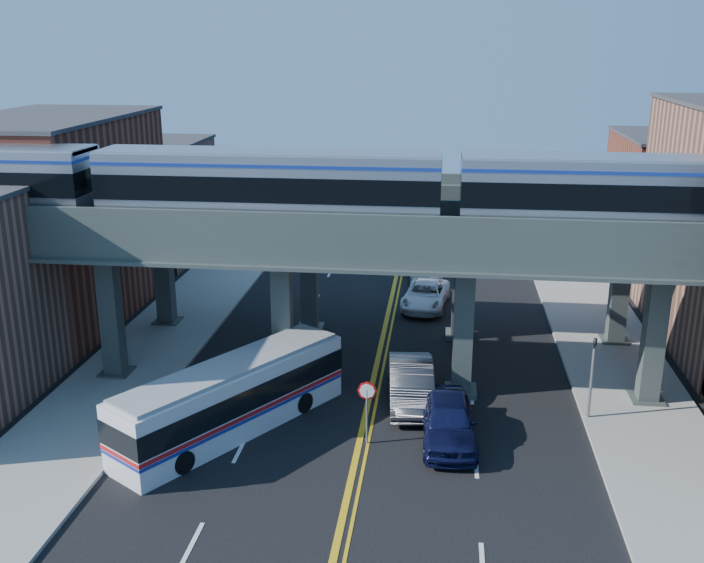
{
  "coord_description": "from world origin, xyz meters",
  "views": [
    {
      "loc": [
        2.96,
        -24.25,
        15.15
      ],
      "look_at": [
        -0.87,
        7.92,
        5.07
      ],
      "focal_mm": 40.0,
      "sensor_mm": 36.0,
      "label": 1
    }
  ],
  "objects_px": {
    "stop_sign": "(367,402)",
    "car_lane_d": "(424,268)",
    "transit_train": "(269,186)",
    "transit_bus": "(233,398)",
    "car_lane_b": "(411,384)",
    "car_lane_a": "(448,420)",
    "traffic_signal": "(592,369)",
    "car_lane_c": "(426,295)"
  },
  "relations": [
    {
      "from": "stop_sign",
      "to": "traffic_signal",
      "type": "distance_m",
      "value": 9.41
    },
    {
      "from": "transit_bus",
      "to": "car_lane_a",
      "type": "relative_size",
      "value": 1.96
    },
    {
      "from": "car_lane_b",
      "to": "car_lane_c",
      "type": "relative_size",
      "value": 1.04
    },
    {
      "from": "car_lane_b",
      "to": "car_lane_d",
      "type": "bearing_deg",
      "value": 85.01
    },
    {
      "from": "car_lane_a",
      "to": "traffic_signal",
      "type": "bearing_deg",
      "value": 19.54
    },
    {
      "from": "stop_sign",
      "to": "traffic_signal",
      "type": "relative_size",
      "value": 0.64
    },
    {
      "from": "transit_bus",
      "to": "car_lane_d",
      "type": "xyz_separation_m",
      "value": [
        6.95,
        21.75,
        -0.67
      ]
    },
    {
      "from": "car_lane_a",
      "to": "car_lane_d",
      "type": "height_order",
      "value": "car_lane_a"
    },
    {
      "from": "stop_sign",
      "to": "car_lane_d",
      "type": "xyz_separation_m",
      "value": [
        1.5,
        22.21,
        -1.02
      ]
    },
    {
      "from": "transit_train",
      "to": "transit_bus",
      "type": "height_order",
      "value": "transit_train"
    },
    {
      "from": "car_lane_b",
      "to": "transit_bus",
      "type": "bearing_deg",
      "value": -159.58
    },
    {
      "from": "car_lane_b",
      "to": "transit_train",
      "type": "bearing_deg",
      "value": 164.03
    },
    {
      "from": "transit_bus",
      "to": "car_lane_c",
      "type": "distance_m",
      "value": 17.75
    },
    {
      "from": "transit_bus",
      "to": "traffic_signal",
      "type": "bearing_deg",
      "value": -46.69
    },
    {
      "from": "car_lane_b",
      "to": "car_lane_d",
      "type": "xyz_separation_m",
      "value": [
        -0.04,
        18.41,
        -0.15
      ]
    },
    {
      "from": "transit_bus",
      "to": "car_lane_c",
      "type": "xyz_separation_m",
      "value": [
        7.24,
        16.2,
        -0.68
      ]
    },
    {
      "from": "traffic_signal",
      "to": "car_lane_d",
      "type": "bearing_deg",
      "value": 111.07
    },
    {
      "from": "transit_train",
      "to": "traffic_signal",
      "type": "height_order",
      "value": "transit_train"
    },
    {
      "from": "transit_bus",
      "to": "car_lane_a",
      "type": "bearing_deg",
      "value": -55.97
    },
    {
      "from": "car_lane_a",
      "to": "car_lane_b",
      "type": "xyz_separation_m",
      "value": [
        -1.59,
        3.23,
        0.01
      ]
    },
    {
      "from": "transit_bus",
      "to": "transit_train",
      "type": "bearing_deg",
      "value": 24.0
    },
    {
      "from": "car_lane_d",
      "to": "car_lane_a",
      "type": "bearing_deg",
      "value": -93.42
    },
    {
      "from": "car_lane_a",
      "to": "car_lane_d",
      "type": "relative_size",
      "value": 1.02
    },
    {
      "from": "traffic_signal",
      "to": "car_lane_d",
      "type": "relative_size",
      "value": 0.8
    },
    {
      "from": "stop_sign",
      "to": "car_lane_d",
      "type": "height_order",
      "value": "stop_sign"
    },
    {
      "from": "transit_train",
      "to": "transit_bus",
      "type": "xyz_separation_m",
      "value": [
        -0.74,
        -4.54,
        -7.77
      ]
    },
    {
      "from": "transit_train",
      "to": "car_lane_d",
      "type": "xyz_separation_m",
      "value": [
        6.21,
        17.21,
        -8.44
      ]
    },
    {
      "from": "car_lane_c",
      "to": "traffic_signal",
      "type": "bearing_deg",
      "value": -55.55
    },
    {
      "from": "car_lane_c",
      "to": "car_lane_b",
      "type": "bearing_deg",
      "value": -84.15
    },
    {
      "from": "stop_sign",
      "to": "transit_train",
      "type": "bearing_deg",
      "value": 133.27
    },
    {
      "from": "stop_sign",
      "to": "transit_bus",
      "type": "distance_m",
      "value": 5.48
    },
    {
      "from": "stop_sign",
      "to": "car_lane_a",
      "type": "distance_m",
      "value": 3.31
    },
    {
      "from": "car_lane_c",
      "to": "car_lane_d",
      "type": "xyz_separation_m",
      "value": [
        -0.29,
        5.55,
        0.01
      ]
    },
    {
      "from": "stop_sign",
      "to": "car_lane_a",
      "type": "xyz_separation_m",
      "value": [
        3.14,
        0.57,
        -0.87
      ]
    },
    {
      "from": "stop_sign",
      "to": "car_lane_b",
      "type": "relative_size",
      "value": 0.49
    },
    {
      "from": "transit_train",
      "to": "stop_sign",
      "type": "height_order",
      "value": "transit_train"
    },
    {
      "from": "stop_sign",
      "to": "car_lane_a",
      "type": "relative_size",
      "value": 0.51
    },
    {
      "from": "transit_train",
      "to": "stop_sign",
      "type": "relative_size",
      "value": 17.12
    },
    {
      "from": "transit_train",
      "to": "transit_bus",
      "type": "relative_size",
      "value": 4.42
    },
    {
      "from": "transit_train",
      "to": "car_lane_b",
      "type": "distance_m",
      "value": 10.45
    },
    {
      "from": "stop_sign",
      "to": "traffic_signal",
      "type": "bearing_deg",
      "value": 18.63
    },
    {
      "from": "stop_sign",
      "to": "car_lane_c",
      "type": "height_order",
      "value": "stop_sign"
    }
  ]
}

